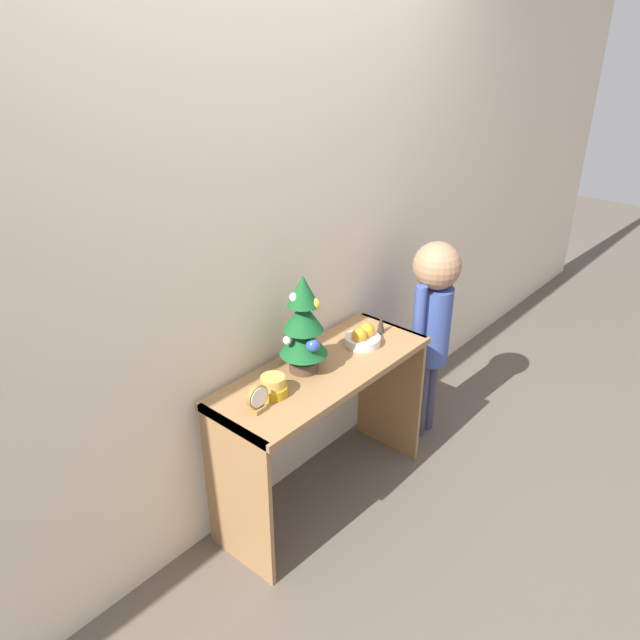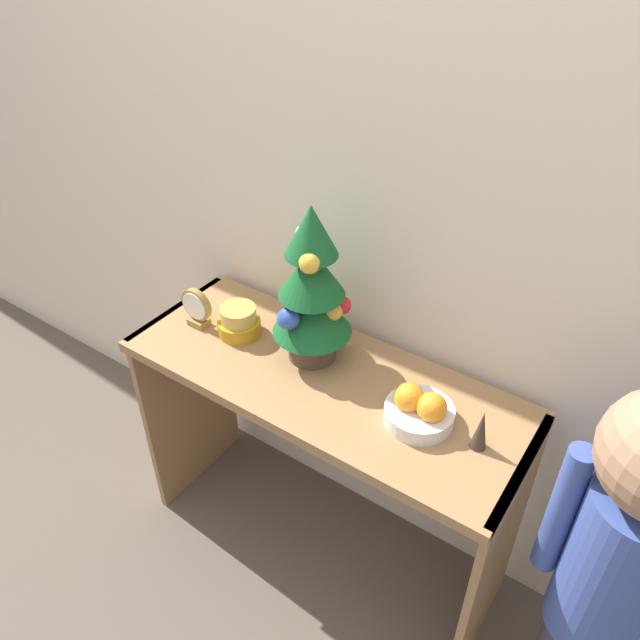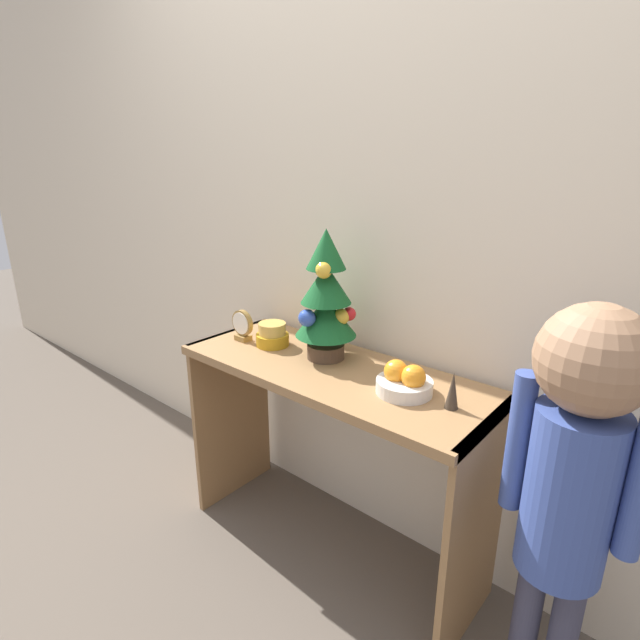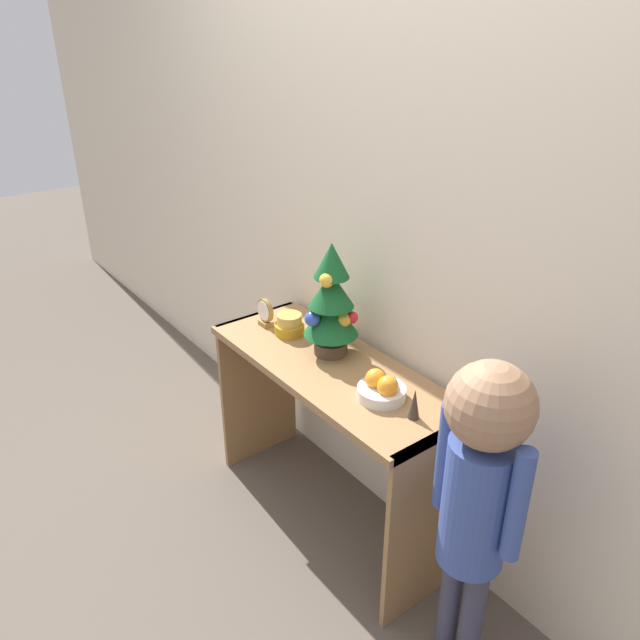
# 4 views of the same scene
# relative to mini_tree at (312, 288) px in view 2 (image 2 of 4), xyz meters

# --- Properties ---
(ground_plane) EXTENTS (12.00, 12.00, 0.00)m
(ground_plane) POSITION_rel_mini_tree_xyz_m (0.07, -0.25, -0.92)
(ground_plane) COLOR brown
(back_wall) EXTENTS (7.00, 0.05, 2.50)m
(back_wall) POSITION_rel_mini_tree_xyz_m (0.07, 0.20, 0.33)
(back_wall) COLOR beige
(back_wall) RESTS_ON ground_plane
(console_table) EXTENTS (1.06, 0.41, 0.71)m
(console_table) POSITION_rel_mini_tree_xyz_m (0.07, -0.05, -0.38)
(console_table) COLOR olive
(console_table) RESTS_ON ground_plane
(mini_tree) EXTENTS (0.20, 0.20, 0.43)m
(mini_tree) POSITION_rel_mini_tree_xyz_m (0.00, 0.00, 0.00)
(mini_tree) COLOR #4C3828
(mini_tree) RESTS_ON console_table
(fruit_bowl) EXTENTS (0.16, 0.16, 0.09)m
(fruit_bowl) POSITION_rel_mini_tree_xyz_m (0.34, -0.05, -0.18)
(fruit_bowl) COLOR silver
(fruit_bowl) RESTS_ON console_table
(singing_bowl) EXTENTS (0.12, 0.12, 0.08)m
(singing_bowl) POSITION_rel_mini_tree_xyz_m (-0.22, -0.03, -0.17)
(singing_bowl) COLOR #B78419
(singing_bowl) RESTS_ON console_table
(desk_clock) EXTENTS (0.10, 0.04, 0.12)m
(desk_clock) POSITION_rel_mini_tree_xyz_m (-0.34, -0.07, -0.15)
(desk_clock) COLOR olive
(desk_clock) RESTS_ON console_table
(figurine) EXTENTS (0.04, 0.04, 0.10)m
(figurine) POSITION_rel_mini_tree_xyz_m (0.48, -0.05, -0.16)
(figurine) COLOR #382D23
(figurine) RESTS_ON console_table
(child_figure) EXTENTS (0.30, 0.24, 1.09)m
(child_figure) POSITION_rel_mini_tree_xyz_m (0.81, -0.13, -0.20)
(child_figure) COLOR #38384C
(child_figure) RESTS_ON ground_plane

